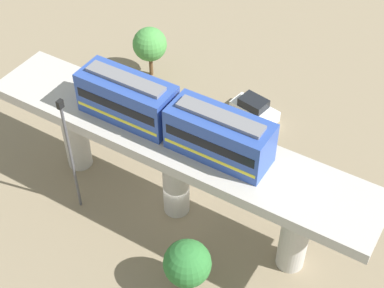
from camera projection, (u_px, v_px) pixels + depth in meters
name	position (u px, v px, depth m)	size (l,w,h in m)	color
ground_plane	(177.00, 208.00, 42.58)	(120.00, 120.00, 0.00)	#84755B
viaduct	(175.00, 155.00, 38.66)	(5.20, 28.00, 7.47)	#B7B2AA
train	(172.00, 116.00, 36.39)	(2.64, 13.55, 3.24)	#2D4CA5
parked_car_black	(146.00, 110.00, 49.45)	(2.64, 4.48, 1.76)	black
parked_car_white	(254.00, 109.00, 49.58)	(2.52, 4.45, 1.76)	white
tree_mid_lot	(187.00, 264.00, 35.58)	(3.06, 3.06, 4.52)	brown
tree_far_corner	(150.00, 44.00, 52.01)	(3.13, 3.13, 4.95)	brown
signal_post	(70.00, 152.00, 38.98)	(0.44, 0.28, 10.07)	#4C4C51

